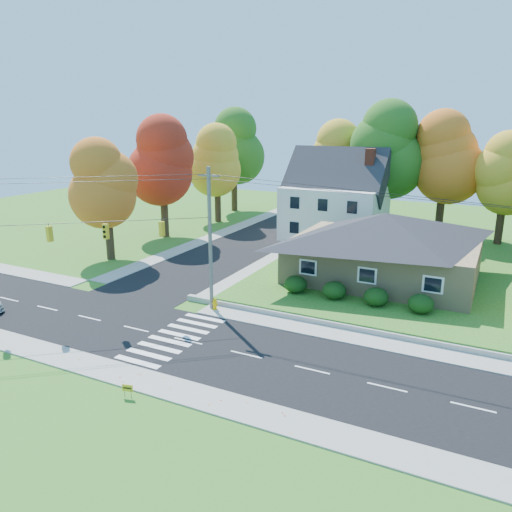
{
  "coord_description": "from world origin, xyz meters",
  "views": [
    {
      "loc": [
        16.15,
        -22.93,
        13.1
      ],
      "look_at": [
        0.6,
        8.0,
        3.46
      ],
      "focal_mm": 35.0,
      "sensor_mm": 36.0,
      "label": 1
    }
  ],
  "objects": [
    {
      "name": "ground",
      "position": [
        0.0,
        0.0,
        0.0
      ],
      "size": [
        120.0,
        120.0,
        0.0
      ],
      "primitive_type": "plane",
      "color": "#3D7923"
    },
    {
      "name": "road_main",
      "position": [
        0.0,
        0.0,
        0.01
      ],
      "size": [
        90.0,
        8.0,
        0.02
      ],
      "primitive_type": "cube",
      "color": "black",
      "rests_on": "ground"
    },
    {
      "name": "tree_lot_0",
      "position": [
        -2.0,
        34.0,
        8.31
      ],
      "size": [
        6.72,
        6.72,
        12.51
      ],
      "color": "#3F2A19",
      "rests_on": "lawn"
    },
    {
      "name": "sidewalk_south",
      "position": [
        0.0,
        -5.0,
        0.04
      ],
      "size": [
        90.0,
        2.0,
        0.08
      ],
      "primitive_type": "cube",
      "color": "#9C9A90",
      "rests_on": "ground"
    },
    {
      "name": "road_cross",
      "position": [
        -8.0,
        26.0,
        0.01
      ],
      "size": [
        8.0,
        44.0,
        0.02
      ],
      "primitive_type": "cube",
      "color": "black",
      "rests_on": "ground"
    },
    {
      "name": "colonial_house",
      "position": [
        0.04,
        28.0,
        4.58
      ],
      "size": [
        10.4,
        8.4,
        9.6
      ],
      "color": "silver",
      "rests_on": "lawn"
    },
    {
      "name": "tree_lot_1",
      "position": [
        4.0,
        33.0,
        9.61
      ],
      "size": [
        7.84,
        7.84,
        14.6
      ],
      "color": "#3F2A19",
      "rests_on": "lawn"
    },
    {
      "name": "yard_sign",
      "position": [
        0.95,
        -6.54,
        0.49
      ],
      "size": [
        0.54,
        0.17,
        0.68
      ],
      "color": "black",
      "rests_on": "ground"
    },
    {
      "name": "tree_west_3",
      "position": [
        -19.0,
        40.0,
        9.11
      ],
      "size": [
        7.84,
        7.84,
        14.6
      ],
      "color": "#3F2A19",
      "rests_on": "ground"
    },
    {
      "name": "traffic_infrastructure",
      "position": [
        -0.15,
        1.35,
        5.15
      ],
      "size": [
        38.1,
        10.66,
        10.0
      ],
      "color": "#666059",
      "rests_on": "ground"
    },
    {
      "name": "lawn",
      "position": [
        13.0,
        21.0,
        0.25
      ],
      "size": [
        30.0,
        30.0,
        0.5
      ],
      "primitive_type": "cube",
      "color": "#3D7923",
      "rests_on": "ground"
    },
    {
      "name": "tree_west_0",
      "position": [
        -17.0,
        12.0,
        7.15
      ],
      "size": [
        6.16,
        6.16,
        11.47
      ],
      "color": "#3F2A19",
      "rests_on": "ground"
    },
    {
      "name": "tree_lot_2",
      "position": [
        10.0,
        34.0,
        8.96
      ],
      "size": [
        7.28,
        7.28,
        13.56
      ],
      "color": "#3F2A19",
      "rests_on": "lawn"
    },
    {
      "name": "white_car",
      "position": [
        -7.86,
        34.6,
        0.66
      ],
      "size": [
        2.3,
        4.09,
        1.27
      ],
      "primitive_type": "imported",
      "rotation": [
        0.0,
        0.0,
        0.26
      ],
      "color": "silver",
      "rests_on": "road_cross"
    },
    {
      "name": "tree_west_1",
      "position": [
        -18.0,
        22.0,
        8.46
      ],
      "size": [
        7.28,
        7.28,
        13.56
      ],
      "color": "#3F2A19",
      "rests_on": "ground"
    },
    {
      "name": "tree_west_2",
      "position": [
        -17.0,
        32.0,
        7.81
      ],
      "size": [
        6.72,
        6.72,
        12.51
      ],
      "color": "#3F2A19",
      "rests_on": "ground"
    },
    {
      "name": "tree_lot_3",
      "position": [
        16.0,
        33.0,
        7.65
      ],
      "size": [
        6.16,
        6.16,
        11.47
      ],
      "color": "#3F2A19",
      "rests_on": "lawn"
    },
    {
      "name": "sidewalk_north",
      "position": [
        0.0,
        5.0,
        0.04
      ],
      "size": [
        90.0,
        2.0,
        0.08
      ],
      "primitive_type": "cube",
      "color": "#9C9A90",
      "rests_on": "ground"
    },
    {
      "name": "fire_hydrant",
      "position": [
        -1.19,
        5.11,
        0.41
      ],
      "size": [
        0.49,
        0.38,
        0.86
      ],
      "color": "#F3B002",
      "rests_on": "ground"
    },
    {
      "name": "ranch_house",
      "position": [
        8.0,
        16.0,
        3.27
      ],
      "size": [
        14.6,
        10.6,
        5.4
      ],
      "color": "tan",
      "rests_on": "lawn"
    },
    {
      "name": "hedge_row",
      "position": [
        7.5,
        9.8,
        1.14
      ],
      "size": [
        10.7,
        1.7,
        1.27
      ],
      "color": "#163A10",
      "rests_on": "lawn"
    }
  ]
}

